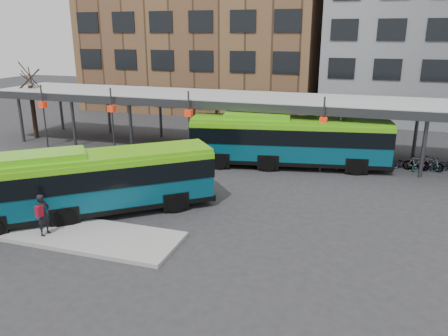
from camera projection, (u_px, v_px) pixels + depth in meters
The scene contains 9 objects.
ground at pixel (171, 218), 20.97m from camera, with size 120.00×120.00×0.00m, color #28282B.
boarding_island at pixel (33, 227), 19.83m from camera, with size 14.00×3.00×0.18m, color gray.
canopy at pixel (243, 100), 31.52m from camera, with size 40.00×6.53×4.80m.
tree at pixel (33, 109), 36.44m from camera, with size 1.64×1.64×5.60m.
building_brick at pixel (205, 10), 49.73m from camera, with size 26.00×14.00×22.00m, color brown.
bus_front at pixel (87, 181), 20.87m from camera, with size 10.97×9.59×3.32m.
bus_rear at pixel (288, 139), 28.63m from camera, with size 13.05×4.88×3.52m.
pedestrian at pixel (43, 215), 18.62m from camera, with size 0.49×0.71×1.83m.
bike_rack at pixel (432, 164), 27.94m from camera, with size 5.51×1.51×0.97m.
Camera 1 is at (8.35, -17.59, 8.53)m, focal length 35.00 mm.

